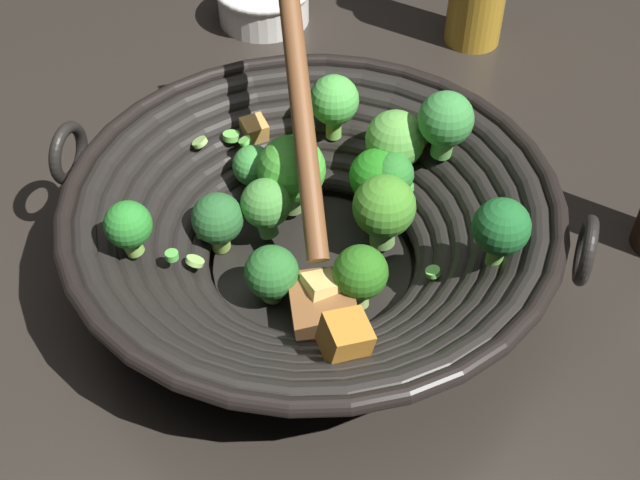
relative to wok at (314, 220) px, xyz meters
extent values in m
plane|color=#28231E|center=(0.00, 0.00, -0.06)|extent=(4.00, 4.00, 0.00)
cylinder|color=black|center=(0.00, 0.00, -0.05)|extent=(0.17, 0.17, 0.01)
torus|color=black|center=(0.00, 0.00, -0.04)|extent=(0.22, 0.22, 0.02)
torus|color=black|center=(0.00, 0.00, -0.03)|extent=(0.24, 0.24, 0.02)
torus|color=black|center=(0.00, 0.00, -0.02)|extent=(0.27, 0.27, 0.02)
torus|color=black|center=(0.00, 0.00, -0.01)|extent=(0.30, 0.30, 0.02)
torus|color=black|center=(0.00, 0.00, 0.00)|extent=(0.32, 0.32, 0.02)
torus|color=black|center=(0.00, 0.00, 0.01)|extent=(0.35, 0.35, 0.02)
torus|color=black|center=(0.00, 0.00, 0.02)|extent=(0.38, 0.38, 0.02)
torus|color=black|center=(0.00, 0.00, 0.03)|extent=(0.40, 0.40, 0.01)
torus|color=black|center=(0.08, 0.20, 0.03)|extent=(0.05, 0.03, 0.05)
torus|color=black|center=(-0.08, -0.19, 0.03)|extent=(0.05, 0.03, 0.05)
cylinder|color=#6A9B4B|center=(0.01, -0.06, -0.03)|extent=(0.03, 0.03, 0.02)
sphere|color=#438828|center=(0.01, -0.06, 0.00)|extent=(0.05, 0.05, 0.05)
cylinder|color=#6A9E41|center=(0.08, 0.04, -0.03)|extent=(0.02, 0.02, 0.02)
sphere|color=#3B903D|center=(0.08, 0.04, 0.00)|extent=(0.04, 0.04, 0.04)
cylinder|color=#7CA247|center=(-0.04, 0.04, -0.04)|extent=(0.02, 0.02, 0.01)
sphere|color=#2A6A2C|center=(-0.04, 0.04, -0.02)|extent=(0.04, 0.04, 0.04)
cylinder|color=#739C52|center=(0.06, 0.01, -0.03)|extent=(0.03, 0.03, 0.02)
sphere|color=green|center=(0.06, 0.01, 0.01)|extent=(0.06, 0.06, 0.06)
cylinder|color=#709D3F|center=(-0.03, 0.14, 0.02)|extent=(0.02, 0.02, 0.02)
sphere|color=#2B852D|center=(-0.03, 0.14, 0.04)|extent=(0.04, 0.04, 0.04)
cylinder|color=#75BA4A|center=(0.12, -0.03, 0.00)|extent=(0.02, 0.02, 0.02)
sphere|color=green|center=(0.12, -0.03, 0.03)|extent=(0.04, 0.04, 0.04)
cylinder|color=#7AA949|center=(0.07, -0.08, -0.01)|extent=(0.03, 0.03, 0.02)
sphere|color=#58A040|center=(0.07, -0.08, 0.02)|extent=(0.05, 0.05, 0.05)
cylinder|color=#5DA04E|center=(0.03, 0.04, -0.03)|extent=(0.03, 0.03, 0.02)
sphere|color=#468E3B|center=(0.03, 0.04, 0.00)|extent=(0.04, 0.04, 0.04)
cylinder|color=#7AB04E|center=(0.05, -0.06, -0.03)|extent=(0.03, 0.02, 0.02)
sphere|color=#207619|center=(0.05, -0.06, 0.00)|extent=(0.05, 0.05, 0.05)
cylinder|color=#85B644|center=(0.02, 0.08, -0.04)|extent=(0.02, 0.02, 0.02)
sphere|color=#28602C|center=(0.02, 0.08, -0.01)|extent=(0.04, 0.04, 0.04)
cylinder|color=#73A645|center=(0.04, -0.07, -0.02)|extent=(0.03, 0.02, 0.02)
sphere|color=#2B762B|center=(0.04, -0.07, 0.01)|extent=(0.04, 0.04, 0.04)
cylinder|color=#89AD57|center=(-0.05, -0.03, -0.04)|extent=(0.02, 0.02, 0.02)
sphere|color=#2A6A1A|center=(-0.05, -0.03, -0.01)|extent=(0.04, 0.04, 0.04)
cylinder|color=#65AE4F|center=(0.06, -0.12, 0.02)|extent=(0.02, 0.02, 0.02)
sphere|color=#38863C|center=(0.06, -0.12, 0.04)|extent=(0.05, 0.05, 0.05)
cylinder|color=#67A943|center=(-0.07, -0.13, 0.02)|extent=(0.01, 0.01, 0.02)
sphere|color=#1C6029|center=(-0.07, -0.13, 0.04)|extent=(0.04, 0.04, 0.04)
cube|color=orange|center=(0.08, -0.10, 0.01)|extent=(0.03, 0.03, 0.03)
cube|color=gold|center=(0.10, 0.01, -0.02)|extent=(0.03, 0.03, 0.03)
cube|color=#BB7727|center=(-0.13, 0.00, 0.01)|extent=(0.04, 0.04, 0.04)
cube|color=gold|center=(0.12, 0.04, 0.00)|extent=(0.03, 0.03, 0.02)
cube|color=#E0C26D|center=(-0.06, 0.01, -0.02)|extent=(0.04, 0.04, 0.03)
cylinder|color=#99D166|center=(-0.02, 0.10, -0.01)|extent=(0.02, 0.02, 0.01)
cylinder|color=#56B247|center=(-0.03, 0.11, 0.01)|extent=(0.01, 0.01, 0.01)
cylinder|color=#56B247|center=(0.12, -0.01, 0.00)|extent=(0.02, 0.02, 0.01)
cylinder|color=#6BC651|center=(0.11, 0.06, 0.00)|extent=(0.02, 0.02, 0.01)
cylinder|color=#99D166|center=(0.05, 0.08, -0.02)|extent=(0.01, 0.01, 0.01)
cylinder|color=#6BC651|center=(0.10, 0.05, 0.01)|extent=(0.02, 0.02, 0.01)
cylinder|color=#99D166|center=(0.10, 0.09, 0.01)|extent=(0.02, 0.02, 0.01)
cylinder|color=#56B247|center=(0.04, -0.08, -0.01)|extent=(0.02, 0.02, 0.01)
cylinder|color=#56B247|center=(0.02, 0.09, -0.03)|extent=(0.02, 0.02, 0.01)
cylinder|color=#6BC651|center=(-0.06, -0.09, -0.01)|extent=(0.01, 0.02, 0.01)
cube|color=brown|center=(-0.07, 0.00, -0.02)|extent=(0.07, 0.05, 0.01)
cylinder|color=brown|center=(0.07, 0.00, 0.07)|extent=(0.24, 0.02, 0.17)
cylinder|color=silver|center=(0.41, 0.01, -0.04)|extent=(0.11, 0.11, 0.04)
cylinder|color=#56B247|center=(0.40, 0.00, -0.04)|extent=(0.02, 0.02, 0.01)
cylinder|color=#56B247|center=(0.39, 0.03, -0.04)|extent=(0.02, 0.02, 0.01)
cylinder|color=#99D166|center=(0.39, -0.01, -0.04)|extent=(0.02, 0.02, 0.01)
camera|label=1|loc=(-0.49, 0.06, 0.48)|focal=47.41mm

